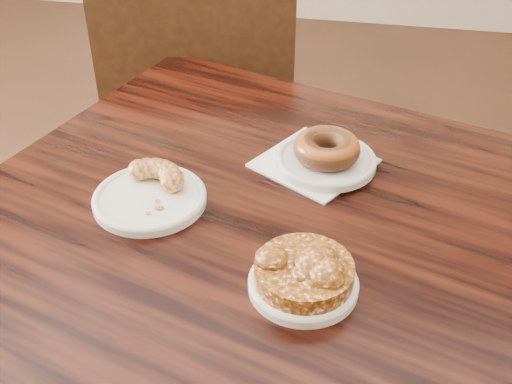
% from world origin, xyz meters
% --- Properties ---
extents(floor, '(5.00, 5.00, 0.00)m').
position_xyz_m(floor, '(0.00, 0.00, 0.00)').
color(floor, black).
rests_on(floor, ground).
extents(chair_far, '(0.58, 0.58, 0.90)m').
position_xyz_m(chair_far, '(-0.11, 0.50, 0.45)').
color(chair_far, black).
rests_on(chair_far, floor).
extents(napkin, '(0.22, 0.22, 0.00)m').
position_xyz_m(napkin, '(0.25, -0.09, 0.75)').
color(napkin, white).
rests_on(napkin, cafe_table).
extents(plate_donut, '(0.17, 0.17, 0.01)m').
position_xyz_m(plate_donut, '(0.27, -0.09, 0.76)').
color(plate_donut, silver).
rests_on(plate_donut, napkin).
extents(plate_cruller, '(0.17, 0.17, 0.01)m').
position_xyz_m(plate_cruller, '(0.01, -0.24, 0.76)').
color(plate_cruller, white).
rests_on(plate_cruller, cafe_table).
extents(plate_fritter, '(0.14, 0.14, 0.01)m').
position_xyz_m(plate_fritter, '(0.27, -0.38, 0.76)').
color(plate_fritter, white).
rests_on(plate_fritter, cafe_table).
extents(glazed_donut, '(0.11, 0.11, 0.04)m').
position_xyz_m(glazed_donut, '(0.27, -0.09, 0.79)').
color(glazed_donut, maroon).
rests_on(glazed_donut, plate_donut).
extents(apple_fritter, '(0.17, 0.17, 0.04)m').
position_xyz_m(apple_fritter, '(0.27, -0.38, 0.78)').
color(apple_fritter, '#432007').
rests_on(apple_fritter, plate_fritter).
extents(cruller_fragment, '(0.12, 0.12, 0.03)m').
position_xyz_m(cruller_fragment, '(0.01, -0.24, 0.78)').
color(cruller_fragment, maroon).
rests_on(cruller_fragment, plate_cruller).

